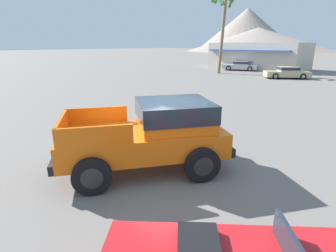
{
  "coord_description": "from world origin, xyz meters",
  "views": [
    {
      "loc": [
        4.98,
        -4.9,
        3.49
      ],
      "look_at": [
        -0.34,
        0.58,
        1.08
      ],
      "focal_mm": 28.0,
      "sensor_mm": 36.0,
      "label": 1
    }
  ],
  "objects_px": {
    "parked_car_silver": "(240,66)",
    "parked_car_tan": "(287,72)",
    "orange_pickup_truck": "(154,132)",
    "palm_tree_tall": "(223,14)"
  },
  "relations": [
    {
      "from": "parked_car_silver",
      "to": "parked_car_tan",
      "type": "bearing_deg",
      "value": -140.21
    },
    {
      "from": "orange_pickup_truck",
      "to": "parked_car_silver",
      "type": "bearing_deg",
      "value": 147.83
    },
    {
      "from": "parked_car_silver",
      "to": "palm_tree_tall",
      "type": "xyz_separation_m",
      "value": [
        0.03,
        -5.03,
        6.12
      ]
    },
    {
      "from": "orange_pickup_truck",
      "to": "parked_car_tan",
      "type": "relative_size",
      "value": 1.12
    },
    {
      "from": "orange_pickup_truck",
      "to": "parked_car_tan",
      "type": "bearing_deg",
      "value": 135.34
    },
    {
      "from": "parked_car_silver",
      "to": "palm_tree_tall",
      "type": "height_order",
      "value": "palm_tree_tall"
    },
    {
      "from": "palm_tree_tall",
      "to": "orange_pickup_truck",
      "type": "bearing_deg",
      "value": -60.57
    },
    {
      "from": "parked_car_tan",
      "to": "palm_tree_tall",
      "type": "xyz_separation_m",
      "value": [
        -7.82,
        -0.71,
        6.14
      ]
    },
    {
      "from": "parked_car_silver",
      "to": "orange_pickup_truck",
      "type": "bearing_deg",
      "value": -176.46
    },
    {
      "from": "orange_pickup_truck",
      "to": "palm_tree_tall",
      "type": "relative_size",
      "value": 0.55
    }
  ]
}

